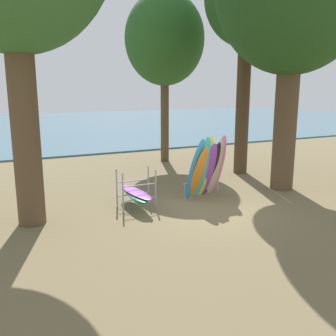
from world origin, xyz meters
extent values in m
plane|color=brown|center=(0.00, 0.00, 0.00)|extent=(80.00, 80.00, 0.00)
cube|color=#477084|center=(0.00, 29.03, 0.05)|extent=(80.00, 36.00, 0.10)
cylinder|color=brown|center=(-5.33, 1.03, 2.98)|extent=(0.75, 0.75, 5.96)
cylinder|color=brown|center=(3.67, 0.86, 2.82)|extent=(0.83, 0.83, 5.64)
cylinder|color=#4C3823|center=(3.89, 3.78, 3.17)|extent=(0.59, 0.59, 6.34)
cylinder|color=brown|center=(1.98, 7.71, 2.43)|extent=(0.42, 0.42, 4.86)
ellipsoid|color=#285623|center=(1.98, 7.71, 6.10)|extent=(3.91, 3.91, 4.49)
ellipsoid|color=#2D8ED1|center=(-0.09, 0.92, 1.09)|extent=(0.71, 0.85, 2.17)
ellipsoid|color=orange|center=(0.07, 0.97, 0.95)|extent=(0.70, 0.86, 1.89)
ellipsoid|color=#38B2AD|center=(0.23, 1.02, 1.11)|extent=(0.59, 0.75, 2.21)
ellipsoid|color=yellow|center=(0.39, 1.07, 1.11)|extent=(0.59, 0.73, 2.23)
ellipsoid|color=purple|center=(0.56, 1.12, 0.98)|extent=(0.61, 0.75, 1.96)
ellipsoid|color=black|center=(0.72, 1.17, 0.99)|extent=(0.69, 0.82, 1.97)
ellipsoid|color=#C6B289|center=(0.88, 1.21, 1.02)|extent=(0.61, 0.69, 2.04)
ellipsoid|color=pink|center=(1.04, 1.26, 1.09)|extent=(0.59, 0.71, 2.18)
cylinder|color=#9EA0A5|center=(-0.31, 1.22, 0.28)|extent=(0.04, 0.04, 0.55)
cylinder|color=#9EA0A5|center=(1.26, 1.55, 0.28)|extent=(0.04, 0.04, 0.55)
cylinder|color=#9EA0A5|center=(0.47, 1.38, 0.55)|extent=(1.73, 0.40, 0.04)
cylinder|color=#9EA0A5|center=(-2.68, 0.83, 0.62)|extent=(0.05, 0.05, 1.25)
cylinder|color=#9EA0A5|center=(-1.58, 0.83, 0.62)|extent=(0.05, 0.05, 1.25)
cylinder|color=#9EA0A5|center=(-2.68, 1.43, 0.62)|extent=(0.05, 0.05, 1.25)
cylinder|color=#9EA0A5|center=(-1.58, 1.43, 0.62)|extent=(0.05, 0.05, 1.25)
cylinder|color=#9EA0A5|center=(-2.13, 0.83, 0.35)|extent=(1.10, 0.04, 0.04)
cylinder|color=#9EA0A5|center=(-2.13, 0.83, 0.80)|extent=(1.10, 0.04, 0.04)
cylinder|color=#9EA0A5|center=(-2.13, 1.43, 0.35)|extent=(1.10, 0.04, 0.04)
cylinder|color=#9EA0A5|center=(-2.13, 1.43, 0.80)|extent=(1.10, 0.04, 0.04)
ellipsoid|color=#38B2AD|center=(-2.14, 1.13, 0.40)|extent=(0.66, 2.13, 0.06)
ellipsoid|color=#339E56|center=(-2.19, 1.13, 0.46)|extent=(0.62, 2.13, 0.06)
ellipsoid|color=purple|center=(-2.17, 1.13, 0.52)|extent=(0.64, 2.13, 0.06)
camera|label=1|loc=(-6.28, -9.81, 3.80)|focal=40.38mm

